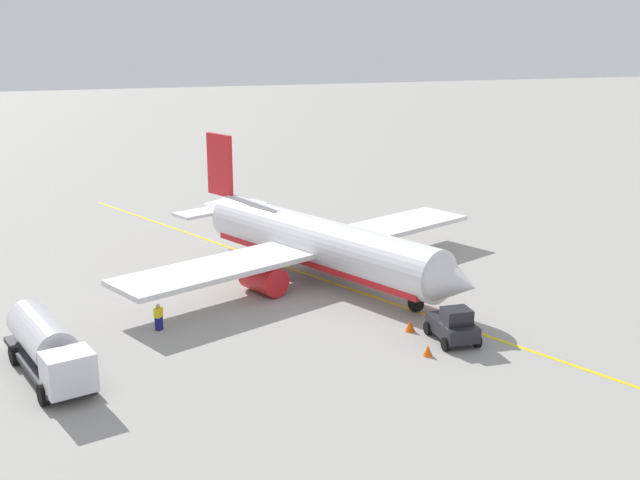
{
  "coord_description": "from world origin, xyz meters",
  "views": [
    {
      "loc": [
        52.65,
        -17.91,
        18.13
      ],
      "look_at": [
        0.0,
        0.0,
        3.0
      ],
      "focal_mm": 43.75,
      "sensor_mm": 36.0,
      "label": 1
    }
  ],
  "objects_px": {
    "refueling_worker": "(159,317)",
    "safety_cone_wingtip": "(428,351)",
    "airplane": "(316,244)",
    "pushback_tug": "(453,325)",
    "safety_cone_nose": "(410,326)",
    "fuel_tanker": "(48,346)"
  },
  "relations": [
    {
      "from": "refueling_worker",
      "to": "safety_cone_wingtip",
      "type": "relative_size",
      "value": 2.68
    },
    {
      "from": "airplane",
      "to": "refueling_worker",
      "type": "bearing_deg",
      "value": -61.02
    },
    {
      "from": "airplane",
      "to": "safety_cone_wingtip",
      "type": "bearing_deg",
      "value": 5.18
    },
    {
      "from": "airplane",
      "to": "pushback_tug",
      "type": "bearing_deg",
      "value": 14.79
    },
    {
      "from": "safety_cone_nose",
      "to": "safety_cone_wingtip",
      "type": "relative_size",
      "value": 1.14
    },
    {
      "from": "pushback_tug",
      "to": "safety_cone_nose",
      "type": "bearing_deg",
      "value": -142.63
    },
    {
      "from": "fuel_tanker",
      "to": "refueling_worker",
      "type": "xyz_separation_m",
      "value": [
        -4.81,
        6.45,
        -0.89
      ]
    },
    {
      "from": "fuel_tanker",
      "to": "safety_cone_nose",
      "type": "xyz_separation_m",
      "value": [
        0.43,
        21.14,
        -1.35
      ]
    },
    {
      "from": "refueling_worker",
      "to": "safety_cone_wingtip",
      "type": "distance_m",
      "value": 16.68
    },
    {
      "from": "airplane",
      "to": "fuel_tanker",
      "type": "relative_size",
      "value": 3.13
    },
    {
      "from": "fuel_tanker",
      "to": "safety_cone_nose",
      "type": "distance_m",
      "value": 21.19
    },
    {
      "from": "fuel_tanker",
      "to": "pushback_tug",
      "type": "bearing_deg",
      "value": 83.25
    },
    {
      "from": "refueling_worker",
      "to": "safety_cone_nose",
      "type": "bearing_deg",
      "value": 70.39
    },
    {
      "from": "airplane",
      "to": "refueling_worker",
      "type": "xyz_separation_m",
      "value": [
        6.98,
        -12.6,
        -1.8
      ]
    },
    {
      "from": "airplane",
      "to": "refueling_worker",
      "type": "distance_m",
      "value": 14.52
    },
    {
      "from": "pushback_tug",
      "to": "refueling_worker",
      "type": "distance_m",
      "value": 18.06
    },
    {
      "from": "fuel_tanker",
      "to": "safety_cone_wingtip",
      "type": "distance_m",
      "value": 20.97
    },
    {
      "from": "airplane",
      "to": "pushback_tug",
      "type": "height_order",
      "value": "airplane"
    },
    {
      "from": "airplane",
      "to": "pushback_tug",
      "type": "distance_m",
      "value": 15.07
    },
    {
      "from": "airplane",
      "to": "refueling_worker",
      "type": "height_order",
      "value": "airplane"
    },
    {
      "from": "pushback_tug",
      "to": "safety_cone_wingtip",
      "type": "bearing_deg",
      "value": -58.3
    },
    {
      "from": "airplane",
      "to": "pushback_tug",
      "type": "xyz_separation_m",
      "value": [
        14.49,
        3.83,
        -1.62
      ]
    }
  ]
}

